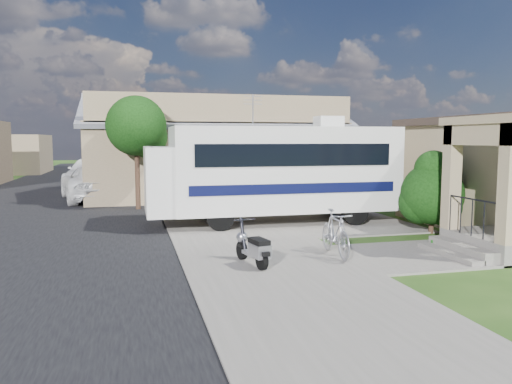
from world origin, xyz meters
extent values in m
plane|color=#1D3E10|center=(0.00, 0.00, 0.00)|extent=(120.00, 120.00, 0.00)
cube|color=black|center=(-7.50, 10.00, 0.01)|extent=(9.00, 80.00, 0.02)
cube|color=#68645D|center=(-1.00, 10.00, 0.03)|extent=(4.00, 80.00, 0.06)
cube|color=#68645D|center=(1.50, 4.50, 0.03)|extent=(7.00, 6.00, 0.05)
cube|color=#68645D|center=(3.00, -1.00, 0.03)|extent=(4.00, 3.00, 0.05)
cube|color=black|center=(5.48, 2.70, 1.70)|extent=(0.04, 1.10, 1.20)
cube|color=#68645D|center=(4.70, -1.30, 0.25)|extent=(1.60, 2.40, 0.50)
cube|color=#68645D|center=(3.70, -1.30, 0.16)|extent=(0.40, 2.16, 0.32)
cube|color=#68645D|center=(3.35, -1.30, 0.08)|extent=(0.35, 2.16, 0.16)
cube|color=#8B7958|center=(4.08, -0.28, 1.85)|extent=(0.35, 0.35, 2.70)
cube|color=#8B7958|center=(4.08, -2.33, 1.85)|extent=(0.35, 0.35, 2.70)
cube|color=#8B7958|center=(4.08, -1.30, 2.95)|extent=(0.35, 2.40, 0.50)
cube|color=#8B7958|center=(4.90, -1.30, 3.30)|extent=(2.10, 2.70, 0.20)
cylinder|color=black|center=(3.95, -1.30, 1.40)|extent=(0.04, 1.70, 0.04)
cube|color=#7D694E|center=(0.00, 14.00, 1.80)|extent=(12.00, 8.00, 3.60)
cube|color=slate|center=(0.00, 12.00, 4.15)|extent=(12.50, 4.40, 1.78)
cube|color=slate|center=(0.00, 16.00, 4.15)|extent=(12.50, 4.40, 1.78)
cube|color=slate|center=(0.00, 14.00, 4.85)|extent=(12.50, 0.50, 0.22)
cube|color=#7D694E|center=(0.00, 10.10, 4.15)|extent=(11.76, 0.20, 1.30)
cylinder|color=black|center=(-3.80, 9.00, 1.57)|extent=(0.20, 0.20, 3.15)
sphere|color=black|center=(-3.80, 9.00, 3.38)|extent=(2.40, 2.40, 2.40)
sphere|color=black|center=(-3.40, 9.20, 2.93)|extent=(1.68, 1.68, 1.68)
cylinder|color=black|center=(-3.80, 19.00, 1.65)|extent=(0.20, 0.20, 3.29)
sphere|color=black|center=(-3.80, 19.00, 3.53)|extent=(2.40, 2.40, 2.40)
sphere|color=black|center=(-3.40, 19.20, 3.06)|extent=(1.68, 1.68, 1.68)
cylinder|color=black|center=(-3.80, 28.00, 1.50)|extent=(0.20, 0.20, 3.01)
sphere|color=black|center=(-3.80, 28.00, 3.22)|extent=(2.40, 2.40, 2.40)
sphere|color=black|center=(-3.40, 28.20, 2.79)|extent=(1.68, 1.68, 1.68)
cube|color=silver|center=(0.94, 4.43, 1.86)|extent=(7.45, 2.67, 2.76)
cube|color=silver|center=(-3.20, 4.43, 1.54)|extent=(0.85, 2.53, 2.13)
cube|color=black|center=(-3.40, 4.43, 2.13)|extent=(0.07, 2.26, 0.96)
cube|color=black|center=(0.94, 3.08, 2.36)|extent=(6.33, 0.04, 0.69)
cube|color=black|center=(0.94, 5.77, 2.36)|extent=(6.33, 0.04, 0.69)
cube|color=black|center=(0.94, 3.09, 1.31)|extent=(6.70, 0.03, 0.32)
cube|color=black|center=(0.94, 5.77, 1.31)|extent=(6.70, 0.03, 0.32)
cube|color=silver|center=(2.54, 4.43, 3.43)|extent=(0.85, 0.75, 0.37)
cylinder|color=#98989F|center=(-0.12, 4.43, 3.78)|extent=(0.04, 0.04, 1.06)
cylinder|color=black|center=(-1.44, 3.26, 0.48)|extent=(0.85, 0.30, 0.85)
cylinder|color=black|center=(-1.44, 5.60, 0.48)|extent=(0.85, 0.30, 0.85)
cylinder|color=black|center=(3.03, 3.26, 0.48)|extent=(0.85, 0.30, 0.85)
cylinder|color=black|center=(3.03, 5.60, 0.48)|extent=(0.85, 0.30, 0.85)
cylinder|color=black|center=(4.74, 1.56, 0.37)|extent=(0.15, 0.15, 0.74)
sphere|color=black|center=(4.74, 1.56, 1.21)|extent=(1.86, 1.86, 1.86)
sphere|color=black|center=(5.11, 1.84, 1.58)|extent=(1.49, 1.49, 1.49)
sphere|color=black|center=(4.46, 1.74, 0.93)|extent=(1.30, 1.30, 1.30)
sphere|color=black|center=(4.93, 1.28, 0.84)|extent=(1.12, 1.12, 1.12)
sphere|color=black|center=(4.74, 1.56, 1.96)|extent=(1.12, 1.12, 1.12)
cylinder|color=black|center=(-1.38, -1.52, 0.27)|extent=(0.20, 0.43, 0.42)
cylinder|color=black|center=(-1.59, -0.49, 0.27)|extent=(0.20, 0.43, 0.42)
cube|color=#98989F|center=(-1.48, -1.06, 0.33)|extent=(0.39, 0.57, 0.08)
cube|color=#98989F|center=(-1.40, -1.43, 0.46)|extent=(0.42, 0.58, 0.29)
cube|color=black|center=(-1.41, -1.38, 0.65)|extent=(0.40, 0.62, 0.11)
cube|color=black|center=(-1.35, -1.66, 0.44)|extent=(0.21, 0.22, 0.10)
cylinder|color=black|center=(-1.58, -0.56, 0.65)|extent=(0.14, 0.33, 0.80)
sphere|color=#98989F|center=(-1.59, -0.49, 0.58)|extent=(0.27, 0.27, 0.27)
sphere|color=black|center=(-1.61, -0.42, 0.58)|extent=(0.11, 0.11, 0.11)
cylinder|color=black|center=(-1.56, -0.63, 1.01)|extent=(0.52, 0.14, 0.03)
cube|color=black|center=(-1.59, -0.49, 0.38)|extent=(0.18, 0.29, 0.06)
imported|color=#98989F|center=(0.64, -0.71, 0.55)|extent=(0.61, 1.86, 1.10)
imported|color=white|center=(-5.77, 12.82, 0.79)|extent=(3.63, 6.09, 1.58)
imported|color=white|center=(-6.43, 19.99, 0.84)|extent=(3.01, 6.01, 1.68)
cylinder|color=#166714|center=(3.72, -0.36, 0.10)|extent=(0.45, 0.45, 0.20)
camera|label=1|loc=(-4.04, -11.61, 2.85)|focal=35.00mm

